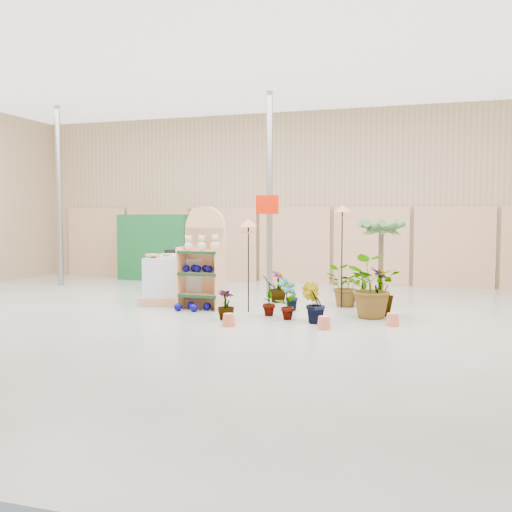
# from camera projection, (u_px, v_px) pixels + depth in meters

# --- Properties ---
(room) EXTENTS (15.20, 12.10, 4.70)m
(room) POSITION_uv_depth(u_px,v_px,m) (230.00, 190.00, 10.22)
(room) COLOR gray
(room) RESTS_ON ground
(display_shelf) EXTENTS (0.83, 0.54, 1.94)m
(display_shelf) POSITION_uv_depth(u_px,v_px,m) (204.00, 262.00, 10.85)
(display_shelf) COLOR #E0A574
(display_shelf) RESTS_ON ground
(teddy_bears) EXTENTS (0.71, 0.18, 0.30)m
(teddy_bears) POSITION_uv_depth(u_px,v_px,m) (203.00, 244.00, 10.73)
(teddy_bears) COLOR beige
(teddy_bears) RESTS_ON display_shelf
(gazing_balls_shelf) EXTENTS (0.71, 0.24, 0.14)m
(gazing_balls_shelf) POSITION_uv_depth(u_px,v_px,m) (202.00, 269.00, 10.75)
(gazing_balls_shelf) COLOR #060469
(gazing_balls_shelf) RESTS_ON display_shelf
(gazing_balls_floor) EXTENTS (0.63, 0.39, 0.15)m
(gazing_balls_floor) POSITION_uv_depth(u_px,v_px,m) (193.00, 307.00, 10.58)
(gazing_balls_floor) COLOR #060469
(gazing_balls_floor) RESTS_ON ground
(pallet_stack) EXTENTS (1.54, 1.38, 0.98)m
(pallet_stack) POSITION_uv_depth(u_px,v_px,m) (178.00, 280.00, 11.48)
(pallet_stack) COLOR tan
(pallet_stack) RESTS_ON ground
(charcoal_planters) EXTENTS (0.50, 0.50, 1.00)m
(charcoal_planters) POSITION_uv_depth(u_px,v_px,m) (180.00, 271.00, 13.00)
(charcoal_planters) COLOR black
(charcoal_planters) RESTS_ON ground
(trellis_stock) EXTENTS (2.00, 0.30, 1.80)m
(trellis_stock) POSITION_uv_depth(u_px,v_px,m) (152.00, 248.00, 15.52)
(trellis_stock) COLOR #125124
(trellis_stock) RESTS_ON ground
(offer_sign) EXTENTS (0.50, 0.08, 2.20)m
(offer_sign) POSITION_uv_depth(u_px,v_px,m) (267.00, 225.00, 12.21)
(offer_sign) COLOR gray
(offer_sign) RESTS_ON ground
(bird_table_front) EXTENTS (0.34, 0.34, 1.70)m
(bird_table_front) POSITION_uv_depth(u_px,v_px,m) (248.00, 226.00, 10.36)
(bird_table_front) COLOR black
(bird_table_front) RESTS_ON ground
(bird_table_right) EXTENTS (0.34, 0.34, 1.97)m
(bird_table_right) POSITION_uv_depth(u_px,v_px,m) (342.00, 212.00, 10.77)
(bird_table_right) COLOR black
(bird_table_right) RESTS_ON ground
(bird_table_back) EXTENTS (0.34, 0.34, 1.95)m
(bird_table_back) POSITION_uv_depth(u_px,v_px,m) (195.00, 214.00, 14.09)
(bird_table_back) COLOR black
(bird_table_back) RESTS_ON ground
(palm) EXTENTS (0.70, 0.70, 1.79)m
(palm) POSITION_uv_depth(u_px,v_px,m) (381.00, 227.00, 11.30)
(palm) COLOR brown
(palm) RESTS_ON ground
(potted_plant_0) EXTENTS (0.39, 0.46, 0.73)m
(potted_plant_0) POSITION_uv_depth(u_px,v_px,m) (269.00, 295.00, 10.00)
(potted_plant_0) COLOR #3D6730
(potted_plant_0) RESTS_ON ground
(potted_plant_1) EXTENTS (0.41, 0.39, 0.58)m
(potted_plant_1) POSITION_uv_depth(u_px,v_px,m) (316.00, 304.00, 9.52)
(potted_plant_1) COLOR #3D6730
(potted_plant_1) RESTS_ON ground
(potted_plant_3) EXTENTS (0.65, 0.65, 0.85)m
(potted_plant_3) POSITION_uv_depth(u_px,v_px,m) (381.00, 291.00, 10.08)
(potted_plant_3) COLOR #3D6730
(potted_plant_3) RESTS_ON ground
(potted_plant_4) EXTENTS (0.30, 0.43, 0.79)m
(potted_plant_4) POSITION_uv_depth(u_px,v_px,m) (363.00, 287.00, 10.97)
(potted_plant_4) COLOR #3D6730
(potted_plant_4) RESTS_ON ground
(potted_plant_5) EXTENTS (0.32, 0.27, 0.53)m
(potted_plant_5) POSITION_uv_depth(u_px,v_px,m) (290.00, 296.00, 10.63)
(potted_plant_5) COLOR #3D6730
(potted_plant_5) RESTS_ON ground
(potted_plant_6) EXTENTS (0.78, 0.70, 0.80)m
(potted_plant_6) POSITION_uv_depth(u_px,v_px,m) (344.00, 286.00, 11.07)
(potted_plant_6) COLOR #3D6730
(potted_plant_6) RESTS_ON ground
(potted_plant_7) EXTENTS (0.31, 0.31, 0.52)m
(potted_plant_7) POSITION_uv_depth(u_px,v_px,m) (226.00, 304.00, 9.64)
(potted_plant_7) COLOR #3D6730
(potted_plant_7) RESTS_ON ground
(potted_plant_8) EXTENTS (0.44, 0.46, 0.73)m
(potted_plant_8) POSITION_uv_depth(u_px,v_px,m) (287.00, 298.00, 9.65)
(potted_plant_8) COLOR #3D6730
(potted_plant_8) RESTS_ON ground
(potted_plant_9) EXTENTS (0.41, 0.35, 0.67)m
(potted_plant_9) POSITION_uv_depth(u_px,v_px,m) (313.00, 303.00, 9.33)
(potted_plant_9) COLOR #3D6730
(potted_plant_9) RESTS_ON ground
(potted_plant_10) EXTENTS (1.23, 1.16, 1.08)m
(potted_plant_10) POSITION_uv_depth(u_px,v_px,m) (368.00, 287.00, 9.82)
(potted_plant_10) COLOR #3D6730
(potted_plant_10) RESTS_ON ground
(potted_plant_11) EXTENTS (0.41, 0.41, 0.64)m
(potted_plant_11) POSITION_uv_depth(u_px,v_px,m) (278.00, 286.00, 11.62)
(potted_plant_11) COLOR #3D6730
(potted_plant_11) RESTS_ON ground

